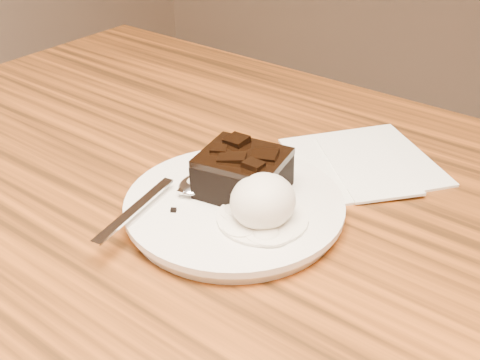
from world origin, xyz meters
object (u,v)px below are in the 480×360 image
Objects in this scene: ice_cream_scoop at (263,201)px; napkin at (363,160)px; spoon at (196,185)px; plate at (234,208)px; brownie at (243,176)px.

napkin is at bearing 86.43° from ice_cream_scoop.
ice_cream_scoop reaches higher than spoon.
plate is 0.05m from spoon.
plate is 0.04m from brownie.
brownie reaches higher than plate.
ice_cream_scoop is 0.09m from spoon.
spoon is (-0.05, -0.01, 0.02)m from plate.
spoon is 0.22m from napkin.
brownie is at bearing 98.89° from plate.
plate is 1.24× the size of spoon.
brownie is 0.05m from spoon.
ice_cream_scoop reaches higher than plate.
brownie is 0.06m from ice_cream_scoop.
ice_cream_scoop is (0.04, -0.01, 0.03)m from plate.
plate is 2.69× the size of brownie.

